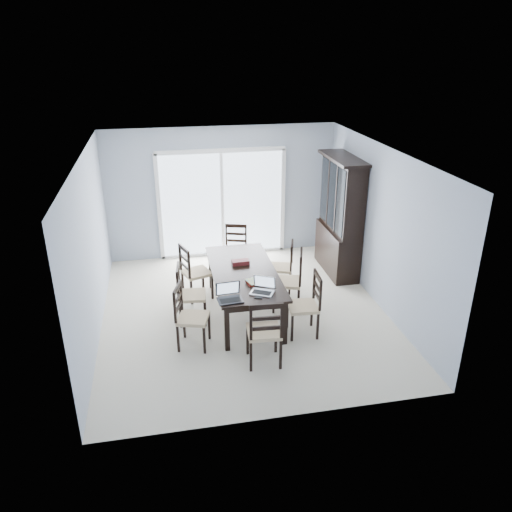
{
  "coord_description": "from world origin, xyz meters",
  "views": [
    {
      "loc": [
        -1.19,
        -6.98,
        4.1
      ],
      "look_at": [
        0.2,
        0.0,
        0.99
      ],
      "focal_mm": 35.0,
      "sensor_mm": 36.0,
      "label": 1
    }
  ],
  "objects_px": {
    "chair_left_near": "(186,310)",
    "chair_right_mid": "(293,274)",
    "chair_left_mid": "(186,288)",
    "chair_right_far": "(286,261)",
    "laptop_silver": "(262,290)",
    "cell_phone": "(258,298)",
    "hot_tub": "(202,218)",
    "chair_right_near": "(310,298)",
    "china_hutch": "(340,218)",
    "laptop_dark": "(230,297)",
    "game_box": "(240,262)",
    "dining_table": "(244,275)",
    "chair_left_far": "(191,267)",
    "chair_end_far": "(235,244)",
    "chair_end_near": "(265,326)"
  },
  "relations": [
    {
      "from": "chair_left_mid",
      "to": "chair_end_near",
      "type": "height_order",
      "value": "chair_end_near"
    },
    {
      "from": "chair_right_near",
      "to": "chair_end_near",
      "type": "relative_size",
      "value": 0.96
    },
    {
      "from": "chair_left_mid",
      "to": "hot_tub",
      "type": "distance_m",
      "value": 3.69
    },
    {
      "from": "chair_left_far",
      "to": "chair_right_near",
      "type": "distance_m",
      "value": 2.18
    },
    {
      "from": "chair_left_near",
      "to": "game_box",
      "type": "bearing_deg",
      "value": 153.68
    },
    {
      "from": "chair_left_mid",
      "to": "chair_right_near",
      "type": "distance_m",
      "value": 1.9
    },
    {
      "from": "laptop_silver",
      "to": "game_box",
      "type": "relative_size",
      "value": 1.41
    },
    {
      "from": "chair_end_far",
      "to": "dining_table",
      "type": "bearing_deg",
      "value": 103.76
    },
    {
      "from": "chair_left_far",
      "to": "chair_end_far",
      "type": "distance_m",
      "value": 1.24
    },
    {
      "from": "chair_left_mid",
      "to": "cell_phone",
      "type": "xyz_separation_m",
      "value": [
        0.97,
        -0.85,
        0.18
      ]
    },
    {
      "from": "laptop_dark",
      "to": "game_box",
      "type": "relative_size",
      "value": 1.31
    },
    {
      "from": "cell_phone",
      "to": "laptop_silver",
      "type": "bearing_deg",
      "value": 83.0
    },
    {
      "from": "cell_phone",
      "to": "chair_left_mid",
      "type": "bearing_deg",
      "value": 162.18
    },
    {
      "from": "chair_left_far",
      "to": "chair_right_far",
      "type": "distance_m",
      "value": 1.64
    },
    {
      "from": "chair_left_mid",
      "to": "chair_left_far",
      "type": "height_order",
      "value": "chair_left_far"
    },
    {
      "from": "dining_table",
      "to": "chair_left_near",
      "type": "xyz_separation_m",
      "value": [
        -0.96,
        -0.76,
        -0.09
      ]
    },
    {
      "from": "chair_left_near",
      "to": "chair_right_far",
      "type": "bearing_deg",
      "value": 144.83
    },
    {
      "from": "china_hutch",
      "to": "chair_left_mid",
      "type": "bearing_deg",
      "value": -155.78
    },
    {
      "from": "chair_right_mid",
      "to": "game_box",
      "type": "distance_m",
      "value": 0.87
    },
    {
      "from": "chair_right_near",
      "to": "dining_table",
      "type": "bearing_deg",
      "value": 50.84
    },
    {
      "from": "chair_right_mid",
      "to": "laptop_dark",
      "type": "relative_size",
      "value": 3.2
    },
    {
      "from": "chair_left_far",
      "to": "chair_end_far",
      "type": "bearing_deg",
      "value": 115.33
    },
    {
      "from": "cell_phone",
      "to": "chair_right_far",
      "type": "bearing_deg",
      "value": 86.53
    },
    {
      "from": "dining_table",
      "to": "chair_left_far",
      "type": "xyz_separation_m",
      "value": [
        -0.78,
        0.66,
        -0.08
      ]
    },
    {
      "from": "laptop_silver",
      "to": "cell_phone",
      "type": "bearing_deg",
      "value": -92.49
    },
    {
      "from": "laptop_silver",
      "to": "china_hutch",
      "type": "bearing_deg",
      "value": 75.05
    },
    {
      "from": "dining_table",
      "to": "chair_right_far",
      "type": "distance_m",
      "value": 1.09
    },
    {
      "from": "chair_right_mid",
      "to": "chair_end_far",
      "type": "bearing_deg",
      "value": 41.89
    },
    {
      "from": "chair_right_mid",
      "to": "chair_end_near",
      "type": "height_order",
      "value": "chair_end_near"
    },
    {
      "from": "laptop_dark",
      "to": "game_box",
      "type": "bearing_deg",
      "value": 69.32
    },
    {
      "from": "chair_end_far",
      "to": "laptop_silver",
      "type": "relative_size",
      "value": 2.76
    },
    {
      "from": "chair_left_near",
      "to": "chair_right_mid",
      "type": "relative_size",
      "value": 0.95
    },
    {
      "from": "chair_left_far",
      "to": "chair_right_mid",
      "type": "height_order",
      "value": "chair_right_mid"
    },
    {
      "from": "chair_left_near",
      "to": "chair_right_far",
      "type": "xyz_separation_m",
      "value": [
        1.82,
        1.42,
        -0.03
      ]
    },
    {
      "from": "chair_left_mid",
      "to": "laptop_silver",
      "type": "height_order",
      "value": "chair_left_mid"
    },
    {
      "from": "chair_left_mid",
      "to": "chair_right_mid",
      "type": "distance_m",
      "value": 1.73
    },
    {
      "from": "china_hutch",
      "to": "chair_right_near",
      "type": "distance_m",
      "value": 2.4
    },
    {
      "from": "chair_right_near",
      "to": "laptop_silver",
      "type": "height_order",
      "value": "chair_right_near"
    },
    {
      "from": "chair_right_mid",
      "to": "laptop_dark",
      "type": "distance_m",
      "value": 1.5
    },
    {
      "from": "chair_right_near",
      "to": "chair_left_mid",
      "type": "bearing_deg",
      "value": 71.88
    },
    {
      "from": "chair_right_near",
      "to": "chair_right_far",
      "type": "relative_size",
      "value": 1.08
    },
    {
      "from": "china_hutch",
      "to": "chair_left_far",
      "type": "xyz_separation_m",
      "value": [
        -2.81,
        -0.59,
        -0.48
      ]
    },
    {
      "from": "dining_table",
      "to": "cell_phone",
      "type": "height_order",
      "value": "cell_phone"
    },
    {
      "from": "chair_right_far",
      "to": "game_box",
      "type": "bearing_deg",
      "value": 132.86
    },
    {
      "from": "dining_table",
      "to": "laptop_silver",
      "type": "distance_m",
      "value": 0.81
    },
    {
      "from": "chair_right_mid",
      "to": "cell_phone",
      "type": "distance_m",
      "value": 1.2
    },
    {
      "from": "chair_left_mid",
      "to": "chair_right_far",
      "type": "bearing_deg",
      "value": 118.55
    },
    {
      "from": "china_hutch",
      "to": "chair_left_far",
      "type": "bearing_deg",
      "value": -168.23
    },
    {
      "from": "chair_right_far",
      "to": "cell_phone",
      "type": "height_order",
      "value": "chair_right_far"
    },
    {
      "from": "laptop_silver",
      "to": "hot_tub",
      "type": "distance_m",
      "value": 4.4
    }
  ]
}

